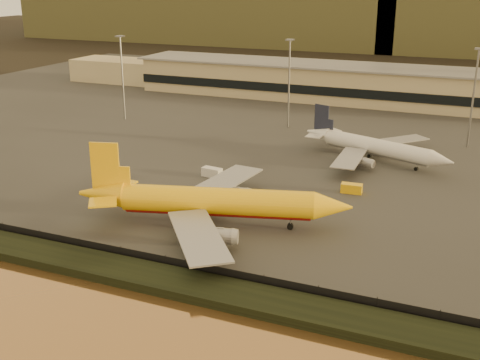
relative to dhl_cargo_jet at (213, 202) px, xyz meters
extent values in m
plane|color=black|center=(-1.26, -5.23, -4.59)|extent=(900.00, 900.00, 0.00)
cube|color=black|center=(-1.26, -22.23, -3.89)|extent=(320.00, 7.00, 1.40)
cube|color=#2D2D2D|center=(-1.26, 89.77, -4.49)|extent=(320.00, 220.00, 0.20)
cube|color=black|center=(-1.26, -18.23, -3.29)|extent=(300.00, 0.05, 2.20)
cube|color=tan|center=(-1.26, 119.77, 1.61)|extent=(160.00, 22.00, 12.00)
cube|color=black|center=(-1.26, 108.57, 0.61)|extent=(160.00, 0.60, 3.00)
cube|color=gray|center=(-1.26, 119.77, 7.91)|extent=(164.00, 24.00, 0.60)
cube|color=tan|center=(-96.26, 123.77, 0.11)|extent=(50.00, 18.00, 9.00)
cylinder|color=slate|center=(-61.26, 64.77, 8.11)|extent=(0.50, 0.50, 25.00)
cube|color=slate|center=(-61.26, 64.77, 20.81)|extent=(2.20, 2.20, 0.40)
cylinder|color=slate|center=(-11.26, 74.77, 8.11)|extent=(0.50, 0.50, 25.00)
cube|color=slate|center=(-11.26, 74.77, 20.81)|extent=(2.20, 2.20, 0.40)
cylinder|color=slate|center=(38.74, 72.77, 8.11)|extent=(0.50, 0.50, 25.00)
cube|color=slate|center=(38.74, 72.77, 20.81)|extent=(2.20, 2.20, 0.40)
cylinder|color=yellow|center=(0.86, 0.24, 0.27)|extent=(33.96, 13.89, 4.90)
cylinder|color=#A81009|center=(0.86, 0.24, -0.59)|extent=(32.76, 12.59, 3.82)
cone|color=yellow|center=(20.35, 5.72, 0.27)|extent=(7.67, 6.50, 4.90)
cone|color=yellow|center=(-19.53, -5.49, 0.63)|extent=(9.48, 7.01, 4.90)
cube|color=yellow|center=(-18.63, -5.24, 6.02)|extent=(5.09, 1.78, 8.57)
cube|color=yellow|center=(-19.05, -0.27, 1.00)|extent=(4.89, 4.84, 0.29)
cube|color=yellow|center=(-16.40, -9.69, 1.00)|extent=(6.50, 6.48, 0.29)
cube|color=gray|center=(-3.57, 12.54, -0.59)|extent=(8.88, 21.78, 0.29)
cylinder|color=gray|center=(-0.45, 10.12, -1.94)|extent=(6.17, 4.12, 2.69)
cube|color=gray|center=(3.49, -12.57, -0.59)|extent=(18.17, 20.80, 0.29)
cylinder|color=gray|center=(4.89, -8.87, -1.94)|extent=(6.17, 4.12, 2.69)
cylinder|color=black|center=(13.33, 3.75, -3.85)|extent=(1.27, 1.12, 1.08)
cylinder|color=slate|center=(13.33, 3.75, -3.28)|extent=(0.19, 0.19, 2.20)
cylinder|color=black|center=(-1.94, -2.83, -3.85)|extent=(1.27, 1.12, 1.08)
cylinder|color=slate|center=(-1.94, -2.83, -3.28)|extent=(0.19, 0.19, 2.20)
cylinder|color=black|center=(-3.13, 1.41, -3.85)|extent=(1.27, 1.12, 1.08)
cylinder|color=slate|center=(-3.13, 1.41, -3.28)|extent=(0.19, 0.19, 2.20)
cylinder|color=silver|center=(19.34, 50.58, -0.75)|extent=(27.18, 13.04, 3.83)
cylinder|color=gray|center=(19.34, 50.58, -1.42)|extent=(26.18, 11.99, 2.98)
cone|color=silver|center=(34.79, 44.94, -0.75)|extent=(6.34, 5.43, 3.83)
cone|color=silver|center=(3.17, 56.49, -0.47)|extent=(7.78, 5.96, 3.83)
cube|color=#1C2033|center=(3.89, 56.23, 3.74)|extent=(4.06, 1.73, 6.69)
cube|color=silver|center=(5.92, 59.56, -0.18)|extent=(5.25, 5.22, 0.23)
cube|color=silver|center=(3.29, 52.37, -0.18)|extent=(3.95, 3.77, 0.23)
cube|color=gray|center=(22.23, 60.73, -1.42)|extent=(15.51, 16.37, 0.23)
cylinder|color=gray|center=(23.14, 57.64, -2.47)|extent=(5.03, 3.55, 2.10)
cube|color=gray|center=(15.01, 40.96, -1.42)|extent=(5.93, 17.39, 0.23)
cylinder|color=gray|center=(17.69, 42.73, -2.47)|extent=(5.03, 3.55, 2.10)
cylinder|color=black|center=(29.22, 46.97, -3.97)|extent=(1.02, 0.92, 0.84)
cylinder|color=slate|center=(29.22, 46.97, -3.53)|extent=(0.20, 0.20, 1.72)
cylinder|color=black|center=(16.05, 49.95, -3.97)|extent=(1.02, 0.92, 0.84)
cylinder|color=slate|center=(16.05, 49.95, -3.53)|extent=(0.20, 0.20, 1.72)
cylinder|color=black|center=(17.24, 53.18, -3.97)|extent=(1.02, 0.92, 0.84)
cylinder|color=slate|center=(17.24, 53.18, -3.53)|extent=(0.20, 0.20, 1.72)
cube|color=yellow|center=(18.98, 26.46, -3.42)|extent=(4.41, 2.24, 1.92)
cube|color=silver|center=(-12.03, 24.68, -3.38)|extent=(4.70, 2.62, 2.01)
camera|label=1|loc=(43.46, -89.58, 38.33)|focal=45.00mm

